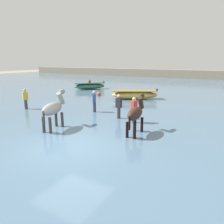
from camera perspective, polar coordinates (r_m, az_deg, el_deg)
ground_plane at (r=8.75m, az=-10.69°, el=-10.12°), size 120.00×120.00×0.00m
water_surface at (r=17.22m, az=11.25°, el=2.11°), size 90.00×90.00×0.25m
horse_lead_grey at (r=10.49m, az=-15.32°, el=0.70°), size 0.77×1.92×2.08m
horse_trailing_dark_bay at (r=9.48m, az=6.33°, el=-0.57°), size 0.57×1.83×1.99m
boat_distant_east at (r=24.85m, az=-6.01°, el=6.89°), size 3.34×3.32×1.17m
boat_near_starboard at (r=18.47m, az=6.04°, el=4.61°), size 4.04×2.99×0.86m
person_wading_close at (r=13.66m, az=-4.72°, el=2.52°), size 0.34×0.38×1.63m
person_onlooker_right at (r=15.61m, az=-22.02°, el=2.97°), size 0.31×0.37×1.63m
person_spectator_far at (r=11.30m, az=5.84°, el=0.15°), size 0.27×0.36×1.63m
person_onlooker_left at (r=12.14m, az=1.80°, el=1.15°), size 0.33×0.21×1.63m
channel_buoy at (r=20.06m, az=-3.48°, el=4.91°), size 0.39×0.39×0.90m
far_shoreline at (r=41.96m, az=22.70°, el=9.03°), size 80.00×2.40×1.75m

